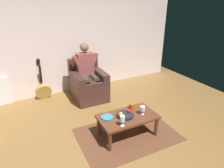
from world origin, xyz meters
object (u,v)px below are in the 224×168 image
Objects in this scene: guitar at (43,90)px; candle_jar at (132,106)px; coffee_table at (128,119)px; wine_glass_near at (143,109)px; armchair at (88,85)px; wine_glass_far at (122,119)px; person_seated at (87,70)px; fruit_bowl at (125,115)px; decorative_dish at (107,117)px.

guitar reaches higher than candle_jar.
wine_glass_near is (-0.25, 0.07, 0.16)m from coffee_table.
armchair is 5.19× the size of wine_glass_far.
guitar is (0.95, -0.46, -0.48)m from person_seated.
armchair reaches higher than fruit_bowl.
guitar reaches higher than fruit_bowl.
wine_glass_near is (-0.31, 1.70, 0.15)m from armchair.
armchair reaches higher than wine_glass_near.
person_seated reaches higher than fruit_bowl.
guitar is at bearing -65.21° from fruit_bowl.
candle_jar is at bearing 101.49° from person_seated.
fruit_bowl reaches higher than coffee_table.
wine_glass_far reaches higher than coffee_table.
armchair is 1.84m from wine_glass_far.
wine_glass_far is at bearing 41.85° from candle_jar.
fruit_bowl is (-0.97, 2.09, 0.20)m from guitar.
fruit_bowl is (-0.02, 1.62, 0.08)m from armchair.
person_seated reaches higher than wine_glass_near.
candle_jar is at bearing -172.48° from decorative_dish.
coffee_table is 0.30m from wine_glass_near.
guitar is 5.35× the size of wine_glass_far.
fruit_bowl is at bearing 91.95° from person_seated.
guitar is at bearing -64.15° from coffee_table.
coffee_table is at bearing -15.74° from wine_glass_near.
wine_glass_far is at bearing 15.31° from wine_glass_near.
decorative_dish is (0.27, 1.52, 0.06)m from armchair.
wine_glass_near is at bearing 101.53° from candle_jar.
person_seated is at bearing 154.40° from guitar.
guitar reaches higher than coffee_table.
guitar is at bearing -25.05° from armchair.
fruit_bowl is (-0.02, 1.64, -0.28)m from person_seated.
coffee_table is 2.33m from guitar.
person_seated is 1.86m from wine_glass_far.
wine_glass_far is (0.16, 1.82, 0.17)m from armchair.
guitar is 2.52m from wine_glass_near.
decorative_dish is at bearing -20.30° from fruit_bowl.
guitar is 2.45m from wine_glass_far.
guitar reaches higher than wine_glass_far.
wine_glass_far is 0.87× the size of decorative_dish.
coffee_table is 0.10m from fruit_bowl.
coffee_table is 1.06× the size of guitar.
wine_glass_far is at bearing 86.43° from person_seated.
fruit_bowl is 1.37× the size of decorative_dish.
wine_glass_far is at bearing 41.43° from coffee_table.
coffee_table is at bearing 162.05° from decorative_dish.
decorative_dish is at bearing 81.44° from person_seated.
fruit_bowl is 0.30m from candle_jar.
candle_jar is (0.05, -0.25, -0.06)m from wine_glass_near.
candle_jar is at bearing 101.62° from armchair.
candle_jar reaches higher than decorative_dish.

